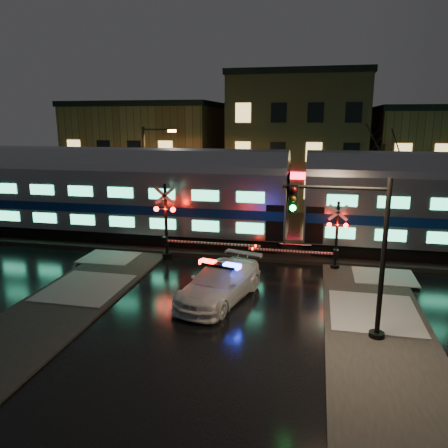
{
  "coord_description": "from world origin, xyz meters",
  "views": [
    {
      "loc": [
        3.92,
        -20.5,
        7.83
      ],
      "look_at": [
        -0.97,
        2.5,
        2.2
      ],
      "focal_mm": 35.0,
      "sensor_mm": 36.0,
      "label": 1
    }
  ],
  "objects_px": {
    "crossing_signal_right": "(329,243)",
    "traffic_light": "(356,256)",
    "crossing_signal_left": "(172,229)",
    "police_car": "(220,283)",
    "streetlight": "(148,171)"
  },
  "relations": [
    {
      "from": "police_car",
      "to": "crossing_signal_right",
      "type": "bearing_deg",
      "value": 61.31
    },
    {
      "from": "crossing_signal_left",
      "to": "police_car",
      "type": "bearing_deg",
      "value": -52.31
    },
    {
      "from": "crossing_signal_right",
      "to": "streetlight",
      "type": "relative_size",
      "value": 0.71
    },
    {
      "from": "crossing_signal_right",
      "to": "traffic_light",
      "type": "bearing_deg",
      "value": -84.91
    },
    {
      "from": "crossing_signal_right",
      "to": "crossing_signal_left",
      "type": "xyz_separation_m",
      "value": [
        -8.71,
        0.01,
        0.28
      ]
    },
    {
      "from": "police_car",
      "to": "traffic_light",
      "type": "bearing_deg",
      "value": -9.11
    },
    {
      "from": "crossing_signal_right",
      "to": "crossing_signal_left",
      "type": "relative_size",
      "value": 0.85
    },
    {
      "from": "traffic_light",
      "to": "police_car",
      "type": "bearing_deg",
      "value": 170.69
    },
    {
      "from": "police_car",
      "to": "streetlight",
      "type": "relative_size",
      "value": 0.8
    },
    {
      "from": "crossing_signal_left",
      "to": "streetlight",
      "type": "height_order",
      "value": "streetlight"
    },
    {
      "from": "crossing_signal_right",
      "to": "crossing_signal_left",
      "type": "height_order",
      "value": "crossing_signal_left"
    },
    {
      "from": "police_car",
      "to": "traffic_light",
      "type": "height_order",
      "value": "traffic_light"
    },
    {
      "from": "traffic_light",
      "to": "streetlight",
      "type": "distance_m",
      "value": 19.48
    },
    {
      "from": "crossing_signal_left",
      "to": "streetlight",
      "type": "distance_m",
      "value": 8.13
    },
    {
      "from": "crossing_signal_left",
      "to": "streetlight",
      "type": "bearing_deg",
      "value": 120.51
    }
  ]
}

